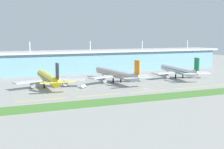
# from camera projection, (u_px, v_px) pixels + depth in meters

# --- Properties ---
(ground_plane) EXTENTS (600.00, 600.00, 0.00)m
(ground_plane) POSITION_uv_depth(u_px,v_px,m) (147.00, 89.00, 214.80)
(ground_plane) COLOR gray
(terminal_building) EXTENTS (288.00, 34.00, 29.53)m
(terminal_building) POSITION_uv_depth(u_px,v_px,m) (88.00, 61.00, 313.91)
(terminal_building) COLOR #6693A8
(terminal_building) RESTS_ON ground
(airliner_near) EXTENTS (48.75, 66.36, 18.90)m
(airliner_near) POSITION_uv_depth(u_px,v_px,m) (48.00, 78.00, 220.63)
(airliner_near) COLOR yellow
(airliner_near) RESTS_ON ground
(airliner_middle) EXTENTS (48.79, 72.11, 18.90)m
(airliner_middle) POSITION_uv_depth(u_px,v_px,m) (116.00, 74.00, 243.89)
(airliner_middle) COLOR #ADB2BC
(airliner_middle) RESTS_ON ground
(airliner_far) EXTENTS (48.02, 68.58, 18.90)m
(airliner_far) POSITION_uv_depth(u_px,v_px,m) (179.00, 70.00, 267.00)
(airliner_far) COLOR silver
(airliner_far) RESTS_ON ground
(taxiway_stripe_west) EXTENTS (28.00, 0.70, 0.04)m
(taxiway_stripe_west) POSITION_uv_depth(u_px,v_px,m) (41.00, 100.00, 179.24)
(taxiway_stripe_west) COLOR yellow
(taxiway_stripe_west) RESTS_ON ground
(taxiway_stripe_mid_west) EXTENTS (28.00, 0.70, 0.04)m
(taxiway_stripe_mid_west) POSITION_uv_depth(u_px,v_px,m) (99.00, 95.00, 193.14)
(taxiway_stripe_mid_west) COLOR yellow
(taxiway_stripe_mid_west) RESTS_ON ground
(taxiway_stripe_centre) EXTENTS (28.00, 0.70, 0.04)m
(taxiway_stripe_centre) POSITION_uv_depth(u_px,v_px,m) (148.00, 91.00, 207.04)
(taxiway_stripe_centre) COLOR yellow
(taxiway_stripe_centre) RESTS_ON ground
(taxiway_stripe_mid_east) EXTENTS (28.00, 0.70, 0.04)m
(taxiway_stripe_mid_east) POSITION_uv_depth(u_px,v_px,m) (192.00, 88.00, 220.93)
(taxiway_stripe_mid_east) COLOR yellow
(taxiway_stripe_mid_east) RESTS_ON ground
(grass_verge) EXTENTS (300.00, 18.00, 0.10)m
(grass_verge) POSITION_uv_depth(u_px,v_px,m) (170.00, 96.00, 190.69)
(grass_verge) COLOR #477A33
(grass_verge) RESTS_ON ground
(baggage_cart) EXTENTS (3.83, 2.46, 2.48)m
(baggage_cart) POSITION_uv_depth(u_px,v_px,m) (83.00, 86.00, 218.45)
(baggage_cart) COLOR silver
(baggage_cart) RESTS_ON ground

